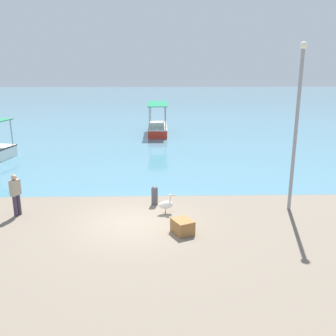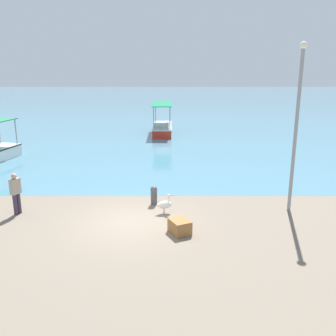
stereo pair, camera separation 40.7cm
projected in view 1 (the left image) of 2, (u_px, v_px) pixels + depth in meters
ground at (132, 223)px, 14.22m from camera, size 120.00×120.00×0.00m
harbor_water at (152, 102)px, 60.48m from camera, size 110.00×90.00×0.00m
fishing_boat_center at (158, 127)px, 32.69m from camera, size 1.66×5.38×2.61m
pelican at (166, 204)px, 15.04m from camera, size 0.80×0.38×0.80m
lamp_post at (297, 121)px, 14.62m from camera, size 0.28×0.28×6.64m
mooring_bollard at (155, 195)px, 15.98m from camera, size 0.29×0.29×0.82m
fisherman_standing at (16, 194)px, 14.70m from camera, size 0.38×0.46×1.69m
cargo_crate at (183, 226)px, 13.29m from camera, size 0.88×0.95×0.50m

